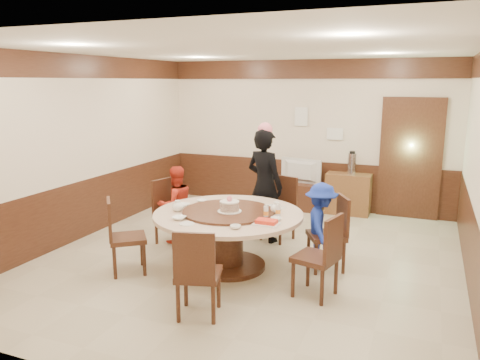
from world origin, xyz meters
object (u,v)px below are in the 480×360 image
at_px(person_red, 176,205).
at_px(thermos, 352,164).
at_px(banquet_table, 228,229).
at_px(birthday_cake, 229,206).
at_px(side_cabinet, 348,194).
at_px(shrimp_platter, 266,222).
at_px(television, 299,171).
at_px(person_standing, 265,185).
at_px(tv_stand, 299,196).
at_px(person_blue, 321,226).

bearing_deg(person_red, thermos, 175.44).
xyz_separation_m(banquet_table, birthday_cake, (0.04, -0.05, 0.32)).
height_order(side_cabinet, thermos, thermos).
relative_size(shrimp_platter, television, 0.37).
bearing_deg(television, birthday_cake, 98.33).
bearing_deg(person_standing, television, -70.93).
xyz_separation_m(person_red, thermos, (2.19, 2.56, 0.35)).
bearing_deg(thermos, birthday_cake, -107.43).
height_order(birthday_cake, side_cabinet, birthday_cake).
relative_size(side_cabinet, thermos, 2.11).
relative_size(person_standing, tv_stand, 2.03).
xyz_separation_m(birthday_cake, tv_stand, (0.05, 3.21, -0.60)).
bearing_deg(person_standing, side_cabinet, -96.08).
distance_m(person_standing, birthday_cake, 1.27).
height_order(person_red, person_blue, person_red).
distance_m(person_standing, shrimp_platter, 1.64).
bearing_deg(banquet_table, person_blue, 22.88).
relative_size(person_blue, shrimp_platter, 3.77).
bearing_deg(person_blue, birthday_cake, 98.14).
xyz_separation_m(person_red, person_blue, (2.24, -0.16, -0.02)).
relative_size(banquet_table, person_standing, 1.12).
distance_m(birthday_cake, shrimp_platter, 0.65).
distance_m(television, side_cabinet, 0.99).
height_order(person_red, shrimp_platter, person_red).
bearing_deg(birthday_cake, television, 89.13).
bearing_deg(person_red, television, -169.82).
bearing_deg(television, shrimp_platter, 108.02).
bearing_deg(person_standing, banquet_table, 106.69).
relative_size(person_standing, person_blue, 1.52).
distance_m(person_standing, thermos, 2.20).
relative_size(person_red, tv_stand, 1.38).
bearing_deg(television, person_red, 73.36).
bearing_deg(shrimp_platter, tv_stand, 98.82).
distance_m(tv_stand, side_cabinet, 0.94).
relative_size(birthday_cake, tv_stand, 0.36).
bearing_deg(person_red, person_blue, 121.94).
bearing_deg(person_standing, shrimp_platter, 129.77).
distance_m(television, thermos, 0.99).
bearing_deg(birthday_cake, side_cabinet, 73.23).
relative_size(banquet_table, birthday_cake, 6.31).
distance_m(birthday_cake, tv_stand, 3.26).
bearing_deg(tv_stand, side_cabinet, 1.85).
distance_m(banquet_table, side_cabinet, 3.35).
distance_m(person_blue, tv_stand, 2.89).
bearing_deg(side_cabinet, thermos, 0.00).
xyz_separation_m(person_standing, person_red, (-1.20, -0.60, -0.28)).
bearing_deg(banquet_table, birthday_cake, -51.87).
relative_size(tv_stand, thermos, 2.24).
distance_m(person_red, television, 2.82).
xyz_separation_m(banquet_table, television, (0.09, 3.16, 0.20)).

